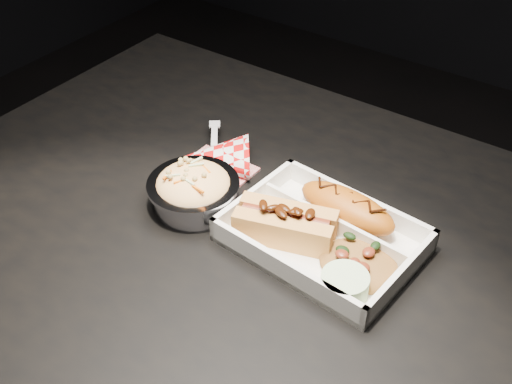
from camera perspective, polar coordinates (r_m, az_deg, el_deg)
dining_table at (r=0.94m, az=2.86°, el=-8.97°), size 1.20×0.80×0.75m
food_tray at (r=0.88m, az=5.98°, el=-4.17°), size 0.26×0.20×0.04m
fried_pastry at (r=0.90m, az=8.09°, el=-1.37°), size 0.16×0.07×0.05m
hotdog at (r=0.87m, az=2.62°, el=-2.72°), size 0.15×0.10×0.06m
fried_rice_mound at (r=0.84m, az=9.21°, el=-5.86°), size 0.12×0.10×0.03m
cupcake_liner at (r=0.81m, az=7.87°, el=-8.18°), size 0.06×0.06×0.03m
foil_coleslaw_cup at (r=0.93m, az=-5.58°, el=0.29°), size 0.13×0.13×0.07m
napkin_fork at (r=1.01m, az=-3.76°, el=3.06°), size 0.15×0.16×0.10m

